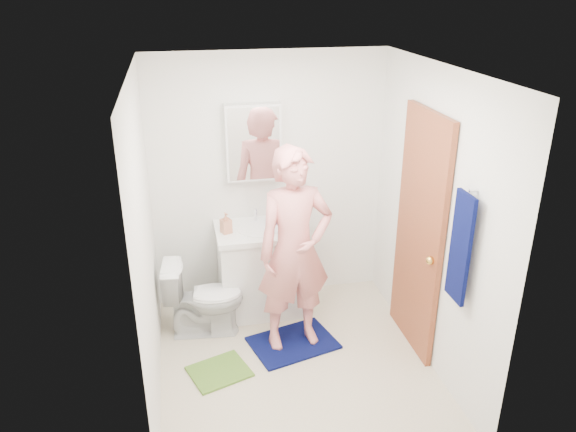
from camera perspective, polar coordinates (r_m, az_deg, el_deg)
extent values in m
cube|color=beige|center=(4.83, 0.77, -14.90)|extent=(2.20, 2.40, 0.02)
cube|color=white|center=(3.85, 0.97, 14.80)|extent=(2.20, 2.40, 0.02)
cube|color=white|center=(5.30, -1.96, 3.62)|extent=(2.20, 0.02, 2.40)
cube|color=white|center=(3.18, 5.64, -10.76)|extent=(2.20, 0.02, 2.40)
cube|color=white|center=(4.13, -14.40, -3.01)|extent=(0.02, 2.40, 2.40)
cube|color=white|center=(4.55, 14.64, -0.53)|extent=(0.02, 2.40, 2.40)
cube|color=white|center=(5.34, -2.89, -5.66)|extent=(0.75, 0.55, 0.80)
cube|color=white|center=(5.15, -2.99, -1.51)|extent=(0.79, 0.59, 0.05)
cylinder|color=white|center=(5.14, -2.99, -1.36)|extent=(0.40, 0.40, 0.03)
cylinder|color=silver|center=(5.28, -3.31, 0.13)|extent=(0.03, 0.03, 0.12)
cube|color=white|center=(5.09, -3.56, 7.49)|extent=(0.50, 0.12, 0.70)
cube|color=white|center=(5.03, -3.46, 7.30)|extent=(0.46, 0.01, 0.66)
cube|color=#A9522E|center=(4.72, 13.17, -1.81)|extent=(0.05, 0.80, 2.05)
sphere|color=gold|center=(4.48, 14.26, -4.40)|extent=(0.07, 0.07, 0.07)
cube|color=#070D42|center=(4.04, 17.11, -3.13)|extent=(0.03, 0.24, 0.80)
cylinder|color=silver|center=(3.90, 18.34, 2.48)|extent=(0.06, 0.02, 0.02)
imported|color=white|center=(5.08, -8.54, -8.22)|extent=(0.72, 0.46, 0.70)
cube|color=#070D42|center=(5.05, 0.52, -12.75)|extent=(0.82, 0.67, 0.02)
cube|color=#57852C|center=(4.77, -6.99, -15.41)|extent=(0.55, 0.51, 0.02)
imported|color=tan|center=(5.04, -6.33, -0.71)|extent=(0.11, 0.11, 0.19)
imported|color=#634190|center=(5.22, -1.46, -0.27)|extent=(0.15, 0.15, 0.10)
imported|color=#DF807D|center=(4.61, 0.70, -3.53)|extent=(0.69, 0.50, 1.76)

